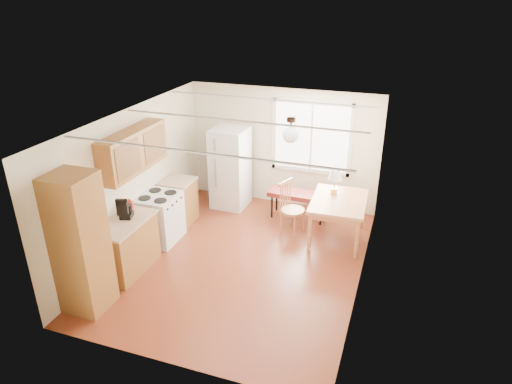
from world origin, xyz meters
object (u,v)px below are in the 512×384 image
at_px(refrigerator, 230,168).
at_px(dining_table, 339,205).
at_px(chair, 289,203).
at_px(bench, 299,195).

bearing_deg(refrigerator, dining_table, -14.66).
xyz_separation_m(refrigerator, dining_table, (2.41, -0.71, -0.15)).
relative_size(refrigerator, chair, 1.68).
height_order(refrigerator, chair, refrigerator).
xyz_separation_m(bench, chair, (-0.04, -0.59, 0.09)).
bearing_deg(dining_table, refrigerator, 161.16).
height_order(bench, chair, chair).
height_order(bench, dining_table, dining_table).
distance_m(refrigerator, bench, 1.56).
relative_size(refrigerator, bench, 1.40).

